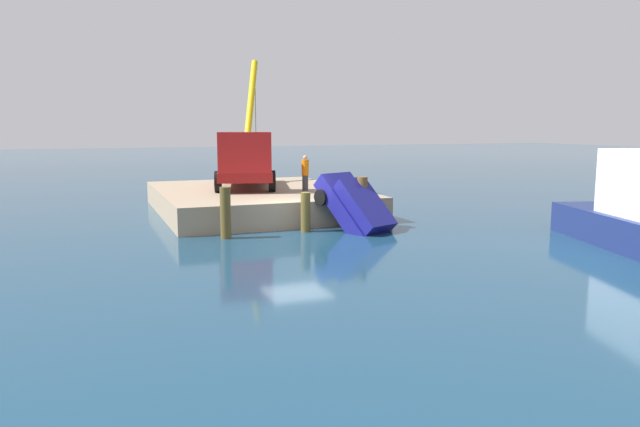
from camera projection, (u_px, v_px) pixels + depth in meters
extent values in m
plane|color=navy|center=(296.00, 232.00, 23.46)|extent=(200.00, 200.00, 0.00)
cube|color=gray|center=(255.00, 200.00, 29.06)|extent=(11.51, 9.11, 1.11)
cube|color=maroon|center=(245.00, 173.00, 29.71)|extent=(7.12, 4.11, 0.45)
cube|color=#AF1919|center=(245.00, 152.00, 27.18)|extent=(2.42, 2.79, 1.82)
cylinder|color=black|center=(272.00, 181.00, 27.59)|extent=(1.04, 0.54, 1.00)
cylinder|color=black|center=(218.00, 182.00, 27.29)|extent=(1.04, 0.54, 1.00)
cylinder|color=black|center=(269.00, 173.00, 32.20)|extent=(1.04, 0.54, 1.00)
cylinder|color=black|center=(222.00, 174.00, 31.90)|extent=(1.04, 0.54, 1.00)
cylinder|color=#E5B20C|center=(250.00, 108.00, 33.18)|extent=(4.08, 2.06, 5.65)
cube|color=#E5B20C|center=(245.00, 161.00, 31.62)|extent=(1.00, 1.00, 0.50)
cylinder|color=#4C4C19|center=(256.00, 119.00, 35.25)|extent=(0.04, 0.04, 6.64)
cylinder|color=#3C3C3C|center=(305.00, 183.00, 28.06)|extent=(0.28, 0.28, 0.73)
cylinder|color=orange|center=(305.00, 168.00, 27.96)|extent=(0.34, 0.34, 0.73)
sphere|color=tan|center=(305.00, 158.00, 27.89)|extent=(0.21, 0.21, 0.21)
cube|color=navy|center=(360.00, 219.00, 23.59)|extent=(4.02, 2.98, 3.56)
cube|color=navy|center=(365.00, 205.00, 23.32)|extent=(2.56, 2.21, 2.10)
cylinder|color=black|center=(390.00, 252.00, 23.75)|extent=(0.92, 0.55, 0.90)
cylinder|color=black|center=(362.00, 258.00, 22.58)|extent=(0.92, 0.55, 0.90)
cylinder|color=black|center=(350.00, 194.00, 25.01)|extent=(0.92, 0.55, 0.90)
cylinder|color=black|center=(321.00, 197.00, 23.84)|extent=(0.92, 0.55, 0.90)
cylinder|color=silver|center=(606.00, 192.00, 22.77)|extent=(0.06, 0.06, 1.00)
cylinder|color=brown|center=(225.00, 213.00, 21.89)|extent=(0.40, 0.40, 1.93)
cylinder|color=brown|center=(306.00, 212.00, 23.34)|extent=(0.38, 0.38, 1.57)
cylinder|color=brown|center=(362.00, 203.00, 23.93)|extent=(0.42, 0.42, 2.12)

